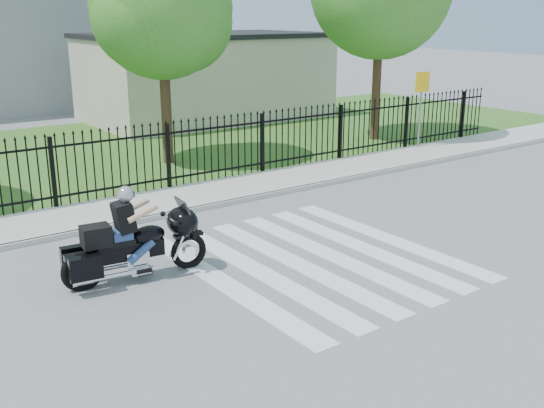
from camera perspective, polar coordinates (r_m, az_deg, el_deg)
ground at (r=12.27m, az=3.79°, el=-4.96°), size 120.00×120.00×0.00m
crosswalk at (r=12.27m, az=3.79°, el=-4.94°), size 5.00×5.50×0.01m
sidewalk at (r=16.20m, az=-7.54°, el=0.58°), size 40.00×2.00×0.12m
curb at (r=15.36m, az=-5.75°, el=-0.26°), size 40.00×0.12×0.12m
grass_strip at (r=22.45m, az=-16.16°, el=4.48°), size 40.00×12.00×0.02m
iron_fence at (r=16.85m, az=-9.28°, el=4.10°), size 26.00×0.04×1.80m
tree_mid at (r=19.81m, az=-9.89°, el=16.91°), size 4.20×4.20×6.78m
building_low at (r=28.72m, az=-5.92°, el=11.13°), size 10.00×6.00×3.50m
building_low_roof at (r=28.60m, az=-6.04°, el=14.81°), size 10.20×6.20×0.20m
motorcycle_rider at (r=11.38m, az=-12.46°, el=-3.25°), size 2.65×1.00×1.75m
traffic_sign at (r=22.17m, az=13.26°, el=9.59°), size 0.55×0.14×2.54m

